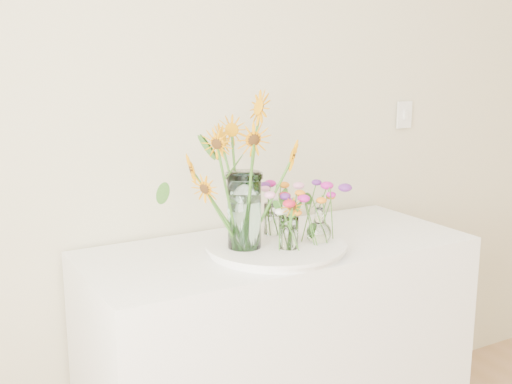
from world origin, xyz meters
TOP-DOWN VIEW (x-y plane):
  - counter at (-0.21, 1.93)m, footprint 1.40×0.60m
  - tray at (-0.26, 1.86)m, footprint 0.46×0.46m
  - mason_jar at (-0.38, 1.88)m, footprint 0.13×0.13m
  - sunflower_bouquet at (-0.38, 1.88)m, footprint 0.86×0.86m
  - small_vase_a at (-0.25, 1.80)m, footprint 0.08×0.08m
  - wildflower_posy_a at (-0.25, 1.80)m, footprint 0.19×0.19m
  - small_vase_b at (-0.12, 1.81)m, footprint 0.11×0.11m
  - wildflower_posy_b at (-0.12, 1.81)m, footprint 0.23×0.23m
  - small_vase_c at (-0.21, 1.97)m, footprint 0.08×0.08m
  - wildflower_posy_c at (-0.21, 1.97)m, footprint 0.17×0.17m

SIDE VIEW (x-z plane):
  - counter at x=-0.21m, z-range 0.00..0.90m
  - tray at x=-0.26m, z-range 0.90..0.92m
  - small_vase_a at x=-0.25m, z-range 0.93..1.04m
  - small_vase_c at x=-0.21m, z-range 0.93..1.04m
  - small_vase_b at x=-0.12m, z-range 0.93..1.05m
  - wildflower_posy_a at x=-0.25m, z-range 0.93..1.13m
  - wildflower_posy_c at x=-0.21m, z-range 0.93..1.13m
  - wildflower_posy_b at x=-0.12m, z-range 0.92..1.14m
  - mason_jar at x=-0.38m, z-range 0.93..1.19m
  - sunflower_bouquet at x=-0.38m, z-range 0.93..1.45m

